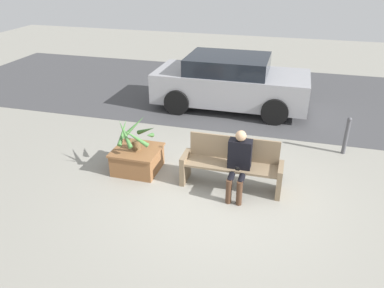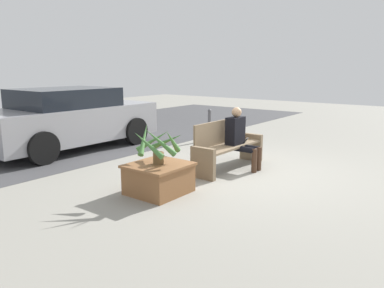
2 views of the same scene
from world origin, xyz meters
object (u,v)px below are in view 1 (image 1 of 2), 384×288
(planter_box, at_px, (137,159))
(bench, at_px, (232,164))
(bollard_post, at_px, (346,135))
(person_seated, at_px, (239,161))
(parked_car, at_px, (230,82))
(potted_plant, at_px, (136,134))

(planter_box, bearing_deg, bench, -1.47)
(bench, relative_size, bollard_post, 2.17)
(person_seated, relative_size, planter_box, 1.32)
(bollard_post, bearing_deg, bench, -138.54)
(bench, distance_m, bollard_post, 2.85)
(person_seated, xyz_separation_m, bollard_post, (1.99, 2.09, -0.21))
(bench, distance_m, parked_car, 4.05)
(parked_car, bearing_deg, bollard_post, -35.77)
(parked_car, bearing_deg, bench, -79.26)
(bench, relative_size, parked_car, 0.44)
(bench, xyz_separation_m, parked_car, (-0.75, 3.97, 0.29))
(parked_car, distance_m, bollard_post, 3.57)
(bench, bearing_deg, person_seated, -53.97)
(bench, height_order, bollard_post, bench)
(bench, bearing_deg, potted_plant, 178.30)
(bench, xyz_separation_m, bollard_post, (2.14, 1.89, -0.00))
(person_seated, height_order, potted_plant, person_seated)
(bench, distance_m, person_seated, 0.32)
(potted_plant, relative_size, parked_car, 0.19)
(potted_plant, bearing_deg, person_seated, -7.14)
(bench, distance_m, planter_box, 1.90)
(planter_box, xyz_separation_m, parked_car, (1.14, 3.92, 0.48))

